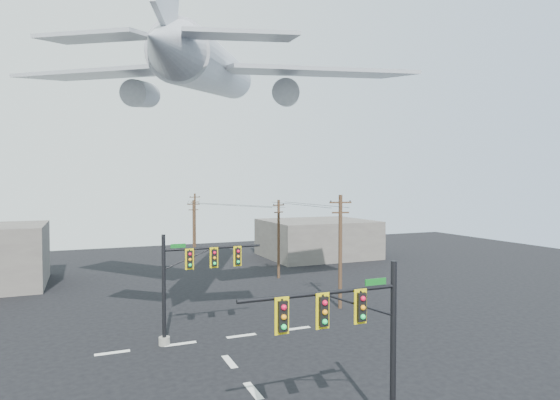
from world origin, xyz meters
name	(u,v)px	position (x,y,z in m)	size (l,w,h in m)	color
lane_markings	(244,380)	(0.00, 5.33, 0.01)	(14.00, 21.20, 0.01)	silver
signal_mast_near	(359,342)	(2.24, -1.85, 3.93)	(6.85, 0.76, 6.95)	gray
signal_mast_far	(190,281)	(-1.36, 12.15, 3.89)	(6.64, 0.76, 6.88)	gray
utility_pole_a	(340,249)	(11.45, 15.49, 4.77)	(1.82, 0.44, 9.12)	#482F1E
utility_pole_b	(279,237)	(11.49, 28.47, 4.35)	(1.57, 0.81, 8.31)	#482F1E
utility_pole_c	(194,229)	(5.54, 42.85, 4.13)	(1.61, 0.27, 7.89)	#482F1E
utility_pole_d	(195,219)	(8.59, 55.89, 4.44)	(1.74, 0.46, 8.48)	#482F1E
power_lines	(235,203)	(8.97, 35.80, 7.71)	(7.47, 40.41, 0.60)	black
airliner	(214,71)	(1.81, 18.09, 18.58)	(28.21, 30.90, 8.59)	#ACB0B8
building_right	(317,238)	(22.00, 40.00, 2.50)	(14.00, 12.00, 5.00)	#635E58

